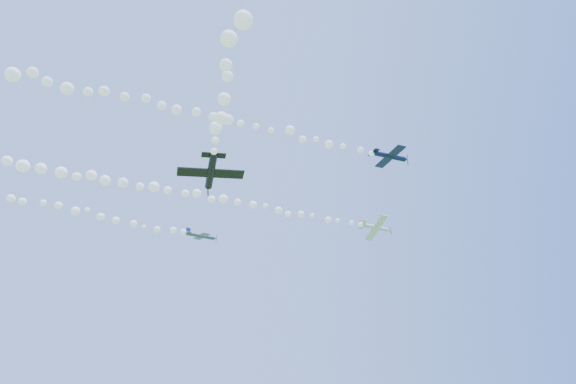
{
  "coord_description": "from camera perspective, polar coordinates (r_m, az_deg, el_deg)",
  "views": [
    {
      "loc": [
        -3.6,
        -80.28,
        2.0
      ],
      "look_at": [
        5.19,
        -6.44,
        47.1
      ],
      "focal_mm": 30.0,
      "sensor_mm": 36.0,
      "label": 1
    }
  ],
  "objects": [
    {
      "name": "plane_white",
      "position": [
        109.29,
        10.38,
        -4.17
      ],
      "size": [
        7.89,
        7.99,
        2.88
      ],
      "rotation": [
        -0.31,
        0.03,
        0.25
      ],
      "color": "silver"
    },
    {
      "name": "plane_grey",
      "position": [
        93.51,
        -10.23,
        -5.14
      ],
      "size": [
        6.28,
        6.51,
        1.98
      ],
      "rotation": [
        0.25,
        -0.03,
        0.36
      ],
      "color": "#394654"
    },
    {
      "name": "smoke_trail_navy",
      "position": [
        75.15,
        -18.74,
        10.56
      ],
      "size": [
        81.26,
        21.09,
        2.94
      ],
      "primitive_type": null,
      "color": "white"
    },
    {
      "name": "plane_black",
      "position": [
        61.24,
        -9.13,
        2.35
      ],
      "size": [
        8.44,
        7.99,
        3.02
      ],
      "rotation": [
        -0.1,
        0.08,
        1.68
      ],
      "color": "black"
    },
    {
      "name": "plane_navy",
      "position": [
        84.94,
        11.97,
        4.17
      ],
      "size": [
        7.52,
        7.97,
        2.18
      ],
      "rotation": [
        0.09,
        -0.01,
        0.23
      ],
      "color": "#0B1134"
    },
    {
      "name": "smoke_trail_white",
      "position": [
        96.19,
        -12.33,
        -0.15
      ],
      "size": [
        78.96,
        21.94,
        3.25
      ],
      "primitive_type": null,
      "color": "white"
    }
  ]
}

